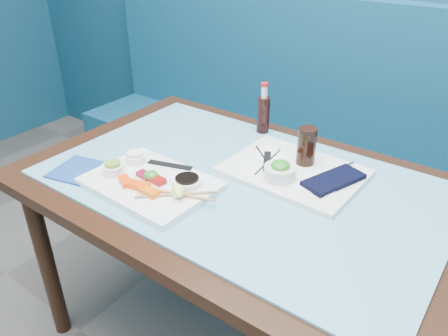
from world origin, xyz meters
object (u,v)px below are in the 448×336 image
Objects in this scene: cola_glass at (307,146)px; cola_bottle_body at (263,115)px; serving_tray at (294,171)px; sashimi_plate at (151,183)px; blue_napkin at (79,170)px; dining_table at (241,204)px; booth_bench at (336,175)px; seaweed_bowl at (280,172)px.

cola_bottle_body is at bearing 148.64° from cola_glass.
serving_tray is at bearing -40.47° from cola_bottle_body.
cola_glass is at bearing 51.98° from sashimi_plate.
dining_table is at bearing 30.31° from blue_napkin.
booth_bench reaches higher than serving_tray.
cola_glass is (0.01, 0.05, 0.07)m from serving_tray.
blue_napkin is (-0.56, -0.32, -0.03)m from seaweed_bowl.
serving_tray is 0.34m from cola_bottle_body.
sashimi_plate is at bearing -140.45° from seaweed_bowl.
sashimi_plate is (-0.20, -1.04, 0.39)m from booth_bench.
cola_bottle_body is at bearing 85.48° from sashimi_plate.
cola_bottle_body is (-0.14, 0.35, 0.16)m from dining_table.
dining_table is at bearing -123.54° from cola_glass.
serving_tray is 2.71× the size of blue_napkin.
seaweed_bowl reaches higher than dining_table.
dining_table is 0.20m from serving_tray.
dining_table is 0.40m from cola_bottle_body.
seaweed_bowl reaches higher than sashimi_plate.
booth_bench is at bearing 81.35° from sashimi_plate.
dining_table is 3.33× the size of serving_tray.
dining_table is at bearing -90.00° from booth_bench.
booth_bench is at bearing 67.54° from blue_napkin.
dining_table is 9.01× the size of blue_napkin.
dining_table is (0.00, -0.84, 0.29)m from booth_bench.
cola_glass is at bearing 81.62° from serving_tray.
booth_bench is 0.89m from seaweed_bowl.
sashimi_plate is 0.46m from serving_tray.
serving_tray is (0.32, 0.33, -0.00)m from sashimi_plate.
dining_table is 0.54m from blue_napkin.
cola_glass reaches higher than sashimi_plate.
dining_table is 11.13× the size of cola_glass.
serving_tray is at bearing -100.30° from cola_glass.
booth_bench is 19.31× the size of blue_napkin.
booth_bench is 0.89m from dining_table.
cola_bottle_body reaches higher than serving_tray.
serving_tray is at bearing 34.95° from blue_napkin.
sashimi_plate is at bearing 15.61° from blue_napkin.
dining_table is 0.28m from cola_glass.
blue_napkin is (-0.58, -0.45, -0.08)m from cola_glass.
seaweed_bowl is at bearing 28.73° from dining_table.
dining_table is 0.17m from seaweed_bowl.
cola_bottle_body is at bearing -105.49° from booth_bench.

